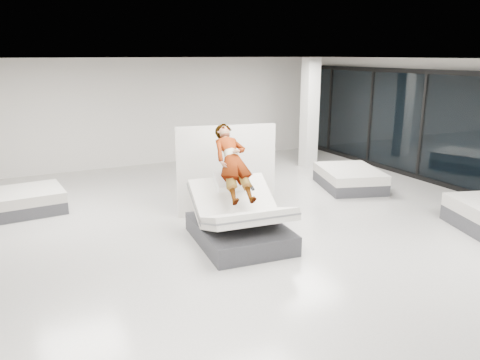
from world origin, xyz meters
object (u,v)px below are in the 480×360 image
Objects in this scene: person at (233,173)px; remote at (252,188)px; flat_bed_right_far at (349,178)px; hero_bed at (240,222)px; divider_panel at (227,170)px; flat_bed_left_far at (19,202)px; column at (309,114)px.

person is 0.46m from remote.
flat_bed_right_far is (4.06, 1.67, -0.97)m from person.
hero_bed is 0.89m from person.
remote reaches higher than flat_bed_right_far.
person reaches higher than flat_bed_right_far.
hero_bed is 4.54m from flat_bed_right_far.
person is at bearing -98.07° from divider_panel.
person is 0.92× the size of flat_bed_left_far.
person is 0.53× the size of column.
person reaches higher than divider_panel.
person is at bearing -137.53° from column.
flat_bed_left_far is at bearing 164.09° from divider_panel.
remote is at bearing -152.31° from flat_bed_right_far.
divider_panel is (0.24, 1.59, -0.07)m from remote.
person is at bearing -42.71° from flat_bed_left_far.
remote is 0.07× the size of flat_bed_right_far.
flat_bed_left_far is (-3.96, 2.03, -0.71)m from divider_panel.
divider_panel reaches higher than remote.
flat_bed_right_far is (3.87, 2.03, -0.77)m from remote.
hero_bed is 0.67m from remote.
person is 0.82× the size of divider_panel.
person reaches higher than hero_bed.
person is at bearing 122.15° from remote.
hero_bed is at bearing -154.24° from flat_bed_right_far.
flat_bed_right_far is 2.75m from column.
column reaches higher than flat_bed_left_far.
hero_bed is at bearing -135.60° from column.
remote is at bearing -44.28° from flat_bed_left_far.
person is 4.90m from flat_bed_left_far.
flat_bed_left_far is at bearing 134.49° from hero_bed.
column reaches higher than person.
flat_bed_left_far is (-3.53, 3.25, -0.98)m from person.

